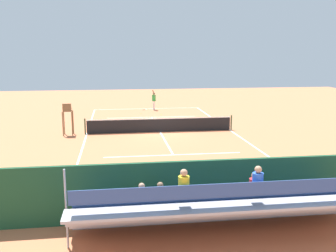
{
  "coord_description": "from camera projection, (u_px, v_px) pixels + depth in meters",
  "views": [
    {
      "loc": [
        3.06,
        25.95,
        5.56
      ],
      "look_at": [
        0.0,
        4.0,
        1.2
      ],
      "focal_mm": 41.1,
      "sensor_mm": 36.0,
      "label": 1
    }
  ],
  "objects": [
    {
      "name": "bleacher_stand",
      "position": [
        218.0,
        207.0,
        11.6
      ],
      "size": [
        9.06,
        2.4,
        2.48
      ],
      "color": "#B2B2B7",
      "rests_on": "ground"
    },
    {
      "name": "tennis_net",
      "position": [
        160.0,
        125.0,
        26.61
      ],
      "size": [
        10.3,
        0.1,
        1.07
      ],
      "color": "black",
      "rests_on": "ground"
    },
    {
      "name": "umpire_chair",
      "position": [
        68.0,
        116.0,
        25.51
      ],
      "size": [
        0.67,
        0.67,
        2.14
      ],
      "color": "brown",
      "rests_on": "ground"
    },
    {
      "name": "tennis_ball_near",
      "position": [
        141.0,
        113.0,
        34.37
      ],
      "size": [
        0.07,
        0.07,
        0.07
      ],
      "primitive_type": "sphere",
      "color": "#CCDB33",
      "rests_on": "ground"
    },
    {
      "name": "equipment_bag",
      "position": [
        189.0,
        205.0,
        13.58
      ],
      "size": [
        0.9,
        0.36,
        0.36
      ],
      "primitive_type": "cube",
      "color": "black",
      "rests_on": "ground"
    },
    {
      "name": "tennis_player",
      "position": [
        154.0,
        99.0,
        36.44
      ],
      "size": [
        0.43,
        0.55,
        1.93
      ],
      "color": "white",
      "rests_on": "ground"
    },
    {
      "name": "court_line_markings",
      "position": [
        160.0,
        132.0,
        26.74
      ],
      "size": [
        10.1,
        22.2,
        0.01
      ],
      "color": "white",
      "rests_on": "ground"
    },
    {
      "name": "backdrop_wall",
      "position": [
        209.0,
        189.0,
        12.91
      ],
      "size": [
        18.0,
        0.16,
        2.0
      ],
      "primitive_type": "cube",
      "color": "#1E4C2D",
      "rests_on": "ground"
    },
    {
      "name": "tennis_ball_far",
      "position": [
        161.0,
        114.0,
        33.79
      ],
      "size": [
        0.07,
        0.07,
        0.07
      ],
      "primitive_type": "sphere",
      "color": "#CCDB33",
      "rests_on": "ground"
    },
    {
      "name": "courtside_bench",
      "position": [
        248.0,
        191.0,
        13.93
      ],
      "size": [
        1.8,
        0.4,
        0.93
      ],
      "color": "#33383D",
      "rests_on": "ground"
    },
    {
      "name": "tennis_racket",
      "position": [
        146.0,
        110.0,
        36.74
      ],
      "size": [
        0.56,
        0.45,
        0.03
      ],
      "color": "black",
      "rests_on": "ground"
    },
    {
      "name": "ground_plane",
      "position": [
        160.0,
        132.0,
        26.71
      ],
      "size": [
        60.0,
        60.0,
        0.0
      ],
      "primitive_type": "plane",
      "color": "#CC7047"
    }
  ]
}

